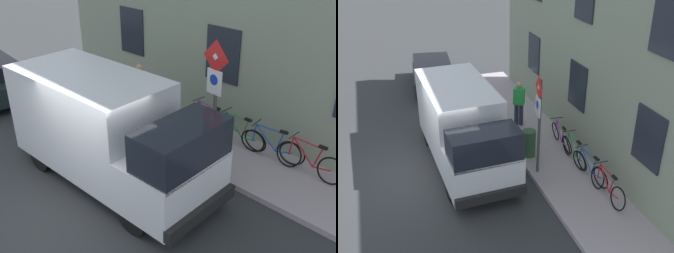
{
  "view_description": "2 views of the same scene",
  "coord_description": "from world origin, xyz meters",
  "views": [
    {
      "loc": [
        -3.57,
        -6.31,
        5.48
      ],
      "look_at": [
        1.98,
        -0.8,
        1.45
      ],
      "focal_mm": 42.46,
      "sensor_mm": 36.0,
      "label": 1
    },
    {
      "loc": [
        -1.27,
        -11.05,
        7.14
      ],
      "look_at": [
        2.27,
        -0.49,
        1.45
      ],
      "focal_mm": 43.76,
      "sensor_mm": 36.0,
      "label": 2
    }
  ],
  "objects": [
    {
      "name": "bicycle_blue",
      "position": [
        4.36,
        -2.09,
        0.51
      ],
      "size": [
        0.47,
        1.71,
        0.89
      ],
      "rotation": [
        0.0,
        0.0,
        1.71
      ],
      "color": "black",
      "rests_on": "sidewalk_slab"
    },
    {
      "name": "bicycle_purple",
      "position": [
        4.36,
        -0.08,
        0.51
      ],
      "size": [
        0.46,
        1.72,
        0.89
      ],
      "rotation": [
        0.0,
        0.0,
        1.48
      ],
      "color": "black",
      "rests_on": "sidewalk_slab"
    },
    {
      "name": "parked_hatchback",
      "position": [
        1.24,
        7.21,
        0.73
      ],
      "size": [
        2.13,
        4.15,
        1.38
      ],
      "rotation": [
        0.0,
        0.0,
        1.47
      ],
      "color": "#1A2728",
      "rests_on": "ground_plane"
    },
    {
      "name": "delivery_van",
      "position": [
        1.09,
        0.24,
        1.33
      ],
      "size": [
        2.19,
        5.4,
        2.5
      ],
      "rotation": [
        0.0,
        0.0,
        4.75
      ],
      "color": "white",
      "rests_on": "ground_plane"
    },
    {
      "name": "sidewalk_slab",
      "position": [
        3.85,
        0.0,
        0.07
      ],
      "size": [
        2.12,
        15.71,
        0.14
      ],
      "primitive_type": "cube",
      "color": "#A6999D",
      "rests_on": "ground_plane"
    },
    {
      "name": "bicycle_red",
      "position": [
        4.36,
        -3.1,
        0.51
      ],
      "size": [
        0.46,
        1.71,
        0.89
      ],
      "rotation": [
        0.0,
        0.0,
        1.58
      ],
      "color": "black",
      "rests_on": "sidewalk_slab"
    },
    {
      "name": "ground_plane",
      "position": [
        0.0,
        0.0,
        0.0
      ],
      "size": [
        80.0,
        80.0,
        0.0
      ],
      "primitive_type": "plane",
      "color": "#2F3133"
    },
    {
      "name": "pedestrian",
      "position": [
        3.6,
        1.97,
        1.07
      ],
      "size": [
        0.48,
        0.43,
        1.72
      ],
      "rotation": [
        0.0,
        0.0,
        1.03
      ],
      "color": "#262B47",
      "rests_on": "sidewalk_slab"
    },
    {
      "name": "building_facade",
      "position": [
        5.26,
        0.0,
        3.56
      ],
      "size": [
        0.75,
        13.71,
        7.11
      ],
      "color": "gray",
      "rests_on": "ground_plane"
    },
    {
      "name": "bicycle_green",
      "position": [
        4.36,
        -1.09,
        0.51
      ],
      "size": [
        0.46,
        1.71,
        0.89
      ],
      "rotation": [
        0.0,
        0.0,
        1.54
      ],
      "color": "black",
      "rests_on": "sidewalk_slab"
    },
    {
      "name": "sign_post_stacked",
      "position": [
        3.01,
        -1.24,
        2.19
      ],
      "size": [
        0.18,
        0.56,
        3.03
      ],
      "color": "#474C47",
      "rests_on": "sidewalk_slab"
    },
    {
      "name": "litter_bin",
      "position": [
        3.14,
        -0.24,
        0.59
      ],
      "size": [
        0.44,
        0.44,
        0.9
      ],
      "primitive_type": "cylinder",
      "color": "#2D5133",
      "rests_on": "sidewalk_slab"
    }
  ]
}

